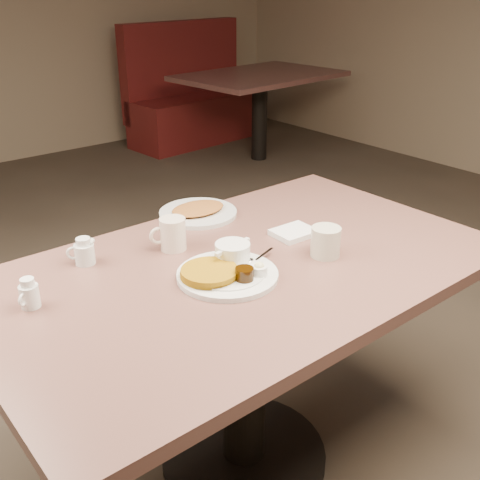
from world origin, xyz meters
TOP-DOWN VIEW (x-y plane):
  - room at (0.00, 0.00)m, footprint 7.04×8.04m
  - diner_table at (0.00, 0.00)m, footprint 1.50×0.90m
  - main_plate at (-0.08, -0.02)m, footprint 0.36×0.33m
  - coffee_mug_near at (0.23, -0.11)m, footprint 0.13×0.11m
  - napkin at (0.25, 0.06)m, footprint 0.14×0.11m
  - coffee_mug_far at (-0.10, 0.22)m, footprint 0.12×0.10m
  - creamer_left at (-0.57, 0.16)m, footprint 0.07×0.06m
  - creamer_right at (-0.35, 0.30)m, footprint 0.08×0.06m
  - hash_plate at (0.11, 0.39)m, footprint 0.27×0.27m
  - booth_back_right at (2.30, 3.46)m, footprint 1.48×1.69m

SIDE VIEW (x-z plane):
  - booth_back_right at x=2.30m, z-range -0.15..0.97m
  - diner_table at x=0.00m, z-range 0.21..0.96m
  - napkin at x=0.25m, z-range 0.75..0.77m
  - hash_plate at x=0.11m, z-range 0.75..0.78m
  - main_plate at x=-0.08m, z-range 0.74..0.81m
  - creamer_right at x=-0.35m, z-range 0.75..0.83m
  - creamer_left at x=-0.57m, z-range 0.75..0.83m
  - coffee_mug_near at x=0.23m, z-range 0.75..0.84m
  - coffee_mug_far at x=-0.10m, z-range 0.75..0.85m
  - room at x=0.00m, z-range -0.02..2.82m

